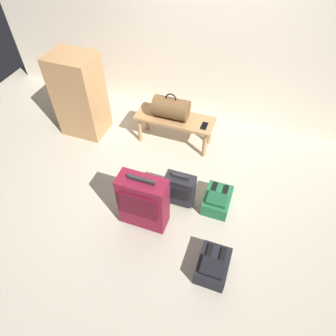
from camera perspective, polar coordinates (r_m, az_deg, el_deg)
name	(u,v)px	position (r m, az deg, el deg)	size (l,w,h in m)	color
ground_plane	(158,187)	(3.56, -1.89, -3.54)	(6.60, 6.60, 0.00)	#B2A893
back_wall	(203,12)	(4.01, 6.73, 27.30)	(6.00, 0.10, 2.80)	silver
bench	(175,121)	(3.88, 1.29, 8.82)	(1.00, 0.36, 0.41)	#A87A4C
duffel_bag_brown	(171,108)	(3.77, 0.56, 11.30)	(0.44, 0.26, 0.34)	brown
cell_phone	(204,126)	(3.73, 6.89, 7.94)	(0.07, 0.14, 0.01)	black
suitcase_upright_burgundy	(143,202)	(2.98, -4.70, -6.44)	(0.48, 0.24, 0.72)	maroon
suitcase_small_charcoal	(180,189)	(3.24, 2.22, -4.03)	(0.32, 0.19, 0.46)	black
backpack_green	(217,200)	(3.37, 9.31, -6.02)	(0.28, 0.38, 0.21)	#1E6038
backpack_dark	(213,266)	(2.97, 8.49, -17.82)	(0.28, 0.38, 0.21)	black
side_cabinet	(80,96)	(4.13, -16.38, 13.00)	(0.56, 0.44, 1.10)	#A87A4C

